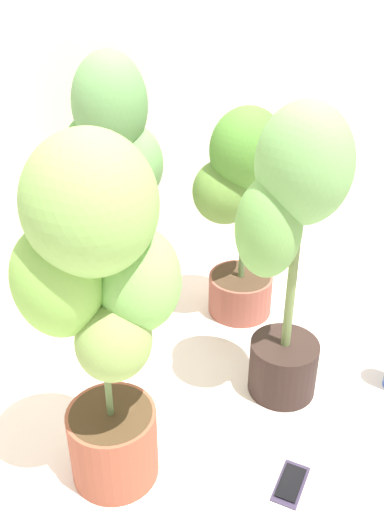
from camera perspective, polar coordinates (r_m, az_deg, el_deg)
The scene contains 7 objects.
ground_plane at distance 1.86m, azimuth 0.56°, elevation -13.89°, with size 8.00×8.00×0.00m, color silver.
mylar_back_wall at distance 2.15m, azimuth -10.86°, elevation 21.89°, with size 3.20×0.01×2.00m, color silver.
potted_plant_front_right at distance 1.57m, azimuth 9.71°, elevation 2.22°, with size 0.37×0.35×0.93m.
potted_plant_back_center at distance 1.96m, azimuth -7.63°, elevation 8.36°, with size 0.39×0.29×0.96m.
potted_plant_front_left at distance 1.29m, azimuth -9.09°, elevation -3.92°, with size 0.45×0.39×0.96m.
potted_plant_back_right at distance 1.99m, azimuth 4.72°, elevation 5.64°, with size 0.38×0.33×0.79m.
cell_phone at distance 1.66m, azimuth 9.80°, elevation -21.39°, with size 0.16×0.14×0.01m.
Camera 1 is at (-0.63, -1.18, 1.30)m, focal length 40.20 mm.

